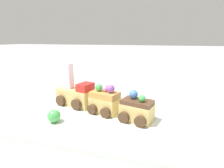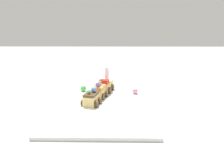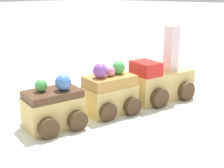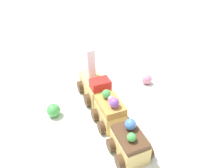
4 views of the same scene
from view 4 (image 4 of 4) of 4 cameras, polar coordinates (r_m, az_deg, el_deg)
ground_plane at (r=0.52m, az=-0.52°, el=-8.24°), size 10.00×10.00×0.00m
display_board at (r=0.51m, az=-0.53°, el=-7.74°), size 0.72×0.37×0.01m
cake_train_locomotive at (r=0.55m, az=-4.91°, el=-0.15°), size 0.14×0.09×0.12m
cake_car_caramel at (r=0.47m, az=-0.42°, el=-7.30°), size 0.08×0.08×0.08m
cake_car_chocolate at (r=0.41m, az=4.61°, el=-15.28°), size 0.08×0.08×0.07m
gumball_pink at (r=0.60m, az=9.09°, el=1.25°), size 0.03×0.03×0.03m
gumball_green at (r=0.51m, az=-15.04°, el=-6.66°), size 0.03×0.03×0.03m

